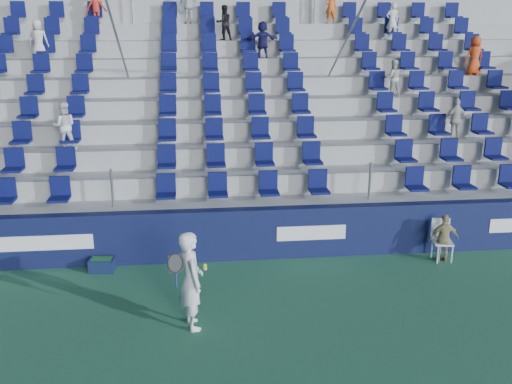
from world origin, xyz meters
TOP-DOWN VIEW (x-y plane):
  - ground at (0.00, 0.00)m, footprint 70.00×70.00m
  - sponsor_wall at (0.00, 3.15)m, footprint 24.00×0.32m
  - grandstand at (-0.01, 8.24)m, footprint 24.00×8.17m
  - tennis_player at (-1.23, 0.17)m, footprint 0.69×0.75m
  - line_judge_chair at (4.47, 2.65)m, footprint 0.48×0.50m
  - line_judge at (4.47, 2.50)m, footprint 0.67×0.31m
  - ball_bin at (-3.21, 2.75)m, footprint 0.57×0.41m

SIDE VIEW (x-z plane):
  - ground at x=0.00m, z-range 0.00..0.00m
  - ball_bin at x=-3.21m, z-range 0.01..0.32m
  - line_judge_chair at x=4.47m, z-range 0.07..1.02m
  - line_judge at x=4.47m, z-range 0.00..1.12m
  - sponsor_wall at x=0.00m, z-range 0.00..1.20m
  - tennis_player at x=-1.23m, z-range 0.00..1.81m
  - grandstand at x=-0.01m, z-range -1.18..5.45m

